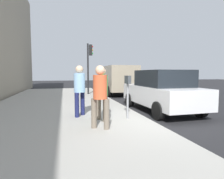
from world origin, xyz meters
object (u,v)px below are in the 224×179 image
at_px(pedestrian_bystander, 100,92).
at_px(parked_sedan_near, 161,91).
at_px(parking_meter, 128,88).
at_px(parked_van_far, 116,78).
at_px(parking_officer, 80,87).
at_px(pedestrian_at_meter, 102,90).
at_px(traffic_signal, 89,60).

height_order(pedestrian_bystander, parked_sedan_near, pedestrian_bystander).
relative_size(parking_meter, parked_sedan_near, 0.32).
bearing_deg(parking_meter, pedestrian_bystander, 130.50).
relative_size(parked_sedan_near, parked_van_far, 0.85).
xyz_separation_m(pedestrian_bystander, parked_sedan_near, (2.40, -3.10, -0.24)).
xyz_separation_m(parking_officer, parked_van_far, (7.88, -3.51, 0.07)).
xyz_separation_m(parking_meter, parking_officer, (0.73, 1.50, 0.02)).
relative_size(pedestrian_bystander, parked_sedan_near, 0.38).
bearing_deg(parking_officer, pedestrian_at_meter, -17.29).
height_order(pedestrian_at_meter, parked_van_far, parked_van_far).
distance_m(pedestrian_at_meter, parking_officer, 1.03).
distance_m(parking_meter, parked_van_far, 8.85).
bearing_deg(parked_sedan_near, parking_meter, 126.16).
relative_size(parking_officer, traffic_signal, 0.49).
bearing_deg(pedestrian_bystander, parked_van_far, 16.03).
distance_m(pedestrian_bystander, parked_van_far, 10.04).
relative_size(parking_meter, parked_van_far, 0.27).
distance_m(parking_meter, parking_officer, 1.67).
xyz_separation_m(pedestrian_bystander, parked_van_far, (9.55, -3.10, 0.12)).
distance_m(parking_officer, parked_van_far, 8.63).
xyz_separation_m(parking_meter, parked_sedan_near, (1.47, -2.01, -0.27)).
bearing_deg(parked_van_far, pedestrian_at_meter, 161.67).
xyz_separation_m(pedestrian_at_meter, pedestrian_bystander, (-0.85, 0.22, 0.02)).
height_order(parking_meter, parked_sedan_near, parked_sedan_near).
bearing_deg(traffic_signal, pedestrian_at_meter, 175.32).
relative_size(parking_meter, parking_officer, 0.80).
height_order(pedestrian_at_meter, traffic_signal, traffic_signal).
relative_size(pedestrian_bystander, traffic_signal, 0.47).
bearing_deg(pedestrian_at_meter, pedestrian_bystander, -126.49).
distance_m(pedestrian_at_meter, parked_sedan_near, 3.28).
bearing_deg(parking_meter, parked_van_far, -13.11).
bearing_deg(parked_sedan_near, parked_van_far, 0.01).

